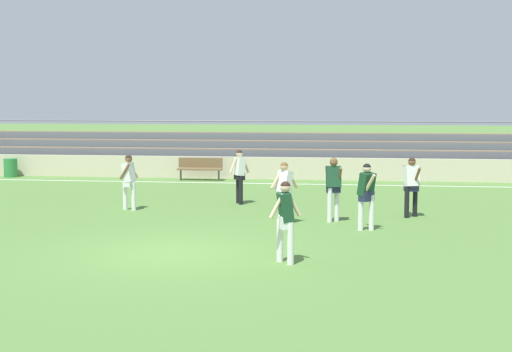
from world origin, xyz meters
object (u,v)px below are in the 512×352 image
at_px(bleacher_stand, 235,151).
at_px(player_white_wide_right, 239,172).
at_px(player_dark_overlapping, 285,215).
at_px(trash_bin, 11,168).
at_px(player_white_wide_left, 411,182).
at_px(player_dark_trailing_run, 367,191).
at_px(player_white_on_ball, 129,177).
at_px(player_dark_challenging, 333,184).
at_px(player_white_deep_cover, 284,187).
at_px(bench_far_left, 200,167).
at_px(soccer_ball, 286,224).

distance_m(bleacher_stand, player_white_wide_right, 9.87).
height_order(player_white_wide_right, player_dark_overlapping, player_white_wide_right).
distance_m(trash_bin, player_white_wide_left, 17.75).
distance_m(player_white_wide_right, player_dark_trailing_run, 5.46).
bearing_deg(player_white_on_ball, player_dark_overlapping, -50.08).
bearing_deg(player_white_on_ball, player_dark_challenging, -11.84).
distance_m(player_white_deep_cover, player_white_on_ball, 4.99).
xyz_separation_m(player_white_wide_right, player_white_on_ball, (-3.03, -1.59, -0.04)).
bearing_deg(trash_bin, bench_far_left, -1.18).
bearing_deg(player_dark_trailing_run, bleacher_stand, 111.63).
height_order(player_dark_trailing_run, player_white_on_ball, player_dark_trailing_run).
distance_m(player_dark_challenging, player_dark_overlapping, 4.90).
distance_m(player_white_deep_cover, soccer_ball, 1.08).
bearing_deg(soccer_ball, player_dark_trailing_run, 0.03).
distance_m(player_white_deep_cover, player_dark_overlapping, 4.39).
distance_m(player_dark_trailing_run, player_white_on_ball, 7.18).
distance_m(bleacher_stand, player_dark_trailing_run, 14.73).
xyz_separation_m(bench_far_left, player_white_wide_right, (2.53, -6.16, 0.46)).
relative_size(player_dark_challenging, player_white_wide_left, 1.03).
bearing_deg(soccer_ball, player_white_wide_right, 114.09).
relative_size(player_dark_challenging, player_white_wide_right, 1.01).
xyz_separation_m(player_white_on_ball, soccer_ball, (4.80, -2.37, -0.85)).
distance_m(player_white_wide_left, player_dark_trailing_run, 2.48).
xyz_separation_m(player_dark_challenging, player_white_wide_right, (-2.93, 2.84, -0.02)).
relative_size(player_dark_overlapping, player_white_on_ball, 1.00).
xyz_separation_m(bench_far_left, player_dark_challenging, (5.46, -9.01, 0.47)).
height_order(trash_bin, player_dark_overlapping, player_dark_overlapping).
height_order(player_dark_challenging, player_white_wide_left, player_dark_challenging).
xyz_separation_m(player_white_wide_right, player_dark_trailing_run, (3.75, -3.96, -0.02)).
xyz_separation_m(bleacher_stand, soccer_ball, (3.45, -13.69, -0.83)).
relative_size(player_dark_challenging, player_dark_trailing_run, 1.03).
bearing_deg(bench_far_left, player_white_wide_right, -67.66).
xyz_separation_m(player_white_wide_right, player_dark_overlapping, (2.06, -7.67, -0.04)).
relative_size(player_white_deep_cover, player_white_on_ball, 0.99).
relative_size(player_dark_challenging, soccer_ball, 7.74).
relative_size(bench_far_left, player_white_wide_left, 1.09).
distance_m(bench_far_left, player_white_wide_right, 6.68).
distance_m(bleacher_stand, trash_bin, 9.65).
height_order(player_white_deep_cover, player_dark_challenging, player_dark_challenging).
bearing_deg(player_white_wide_right, player_white_wide_left, -20.12).
distance_m(player_dark_challenging, player_white_wide_right, 4.08).
bearing_deg(player_white_on_ball, player_dark_trailing_run, -19.27).
xyz_separation_m(bleacher_stand, trash_bin, (-9.02, -3.40, -0.55)).
bearing_deg(bleacher_stand, bench_far_left, -103.52).
bearing_deg(player_dark_challenging, bench_far_left, 121.24).
xyz_separation_m(player_dark_trailing_run, soccer_ball, (-1.98, -0.00, -0.88)).
relative_size(player_dark_trailing_run, soccer_ball, 7.54).
bearing_deg(player_white_deep_cover, bench_far_left, 113.93).
xyz_separation_m(player_dark_challenging, player_white_wide_left, (2.11, 0.99, -0.04)).
xyz_separation_m(bench_far_left, player_dark_trailing_run, (6.29, -10.13, 0.44)).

